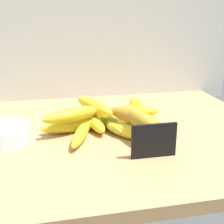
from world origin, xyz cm
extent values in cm
cube|color=tan|center=(0.00, 0.00, 1.50)|extent=(110.00, 76.00, 3.00)
cube|color=silver|center=(0.00, 39.00, 35.00)|extent=(130.00, 2.00, 70.00)
cube|color=black|center=(13.28, -18.55, 7.20)|extent=(11.00, 0.80, 8.40)
cube|color=olive|center=(13.28, -17.75, 3.30)|extent=(9.90, 1.20, 0.60)
cylinder|color=silver|center=(-23.47, -1.34, 5.22)|extent=(15.56, 15.56, 4.45)
ellipsoid|color=yellow|center=(-3.52, 1.74, 4.92)|extent=(19.54, 6.11, 3.83)
ellipsoid|color=yellow|center=(19.04, 13.80, 5.08)|extent=(5.81, 20.92, 4.16)
ellipsoid|color=yellow|center=(2.29, 5.02, 5.02)|extent=(6.69, 20.87, 4.05)
ellipsoid|color=#ADB933|center=(11.73, 5.87, 4.98)|extent=(16.09, 4.42, 3.96)
ellipsoid|color=yellow|center=(11.65, -7.35, 5.03)|extent=(15.21, 16.24, 4.07)
ellipsoid|color=gold|center=(-2.19, -3.80, 4.60)|extent=(9.45, 19.22, 3.20)
ellipsoid|color=#ACB734|center=(6.89, 2.10, 4.96)|extent=(7.05, 18.58, 3.92)
ellipsoid|color=yellow|center=(16.84, 10.65, 5.00)|extent=(16.14, 7.82, 4.00)
ellipsoid|color=yellow|center=(3.00, 6.23, 9.04)|extent=(10.70, 19.71, 3.99)
ellipsoid|color=#B07725|center=(11.92, -5.88, 9.01)|extent=(13.42, 17.06, 3.87)
ellipsoid|color=gold|center=(-3.96, 0.44, 8.79)|extent=(18.02, 10.27, 3.92)
ellipsoid|color=olive|center=(12.64, -8.65, 9.21)|extent=(8.55, 20.66, 4.28)
camera|label=1|loc=(-11.06, -83.57, 36.95)|focal=50.79mm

